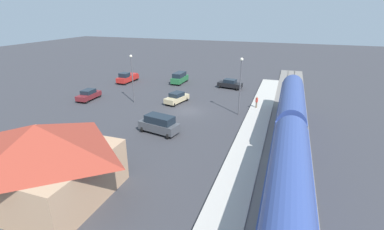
{
  "coord_description": "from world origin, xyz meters",
  "views": [
    {
      "loc": [
        -13.12,
        35.74,
        13.84
      ],
      "look_at": [
        -1.91,
        3.8,
        1.0
      ],
      "focal_mm": 25.8,
      "sensor_mm": 36.0,
      "label": 1
    }
  ],
  "objects_px": {
    "sedan_tan": "(177,98)",
    "light_pole_near_platform": "(241,80)",
    "station_building": "(42,159)",
    "suv_charcoal": "(159,124)",
    "passenger_train": "(287,191)",
    "suv_green": "(180,78)",
    "pickup_red": "(127,77)",
    "light_pole_lot_center": "(132,73)",
    "pedestrian_on_platform": "(257,101)",
    "sedan_black": "(230,84)",
    "sedan_maroon": "(89,95)"
  },
  "relations": [
    {
      "from": "sedan_black",
      "to": "suv_green",
      "type": "bearing_deg",
      "value": -2.74
    },
    {
      "from": "station_building",
      "to": "suv_charcoal",
      "type": "xyz_separation_m",
      "value": [
        -3.34,
        -13.67,
        -1.98
      ]
    },
    {
      "from": "passenger_train",
      "to": "sedan_tan",
      "type": "distance_m",
      "value": 28.34
    },
    {
      "from": "sedan_maroon",
      "to": "sedan_black",
      "type": "bearing_deg",
      "value": -143.96
    },
    {
      "from": "pedestrian_on_platform",
      "to": "station_building",
      "type": "bearing_deg",
      "value": 63.0
    },
    {
      "from": "pickup_red",
      "to": "light_pole_lot_center",
      "type": "relative_size",
      "value": 0.72
    },
    {
      "from": "pedestrian_on_platform",
      "to": "sedan_tan",
      "type": "relative_size",
      "value": 0.36
    },
    {
      "from": "sedan_maroon",
      "to": "light_pole_lot_center",
      "type": "height_order",
      "value": "light_pole_lot_center"
    },
    {
      "from": "pedestrian_on_platform",
      "to": "light_pole_lot_center",
      "type": "height_order",
      "value": "light_pole_lot_center"
    },
    {
      "from": "light_pole_near_platform",
      "to": "sedan_black",
      "type": "bearing_deg",
      "value": -73.08
    },
    {
      "from": "sedan_tan",
      "to": "light_pole_lot_center",
      "type": "bearing_deg",
      "value": 17.38
    },
    {
      "from": "light_pole_lot_center",
      "to": "passenger_train",
      "type": "bearing_deg",
      "value": 139.04
    },
    {
      "from": "suv_charcoal",
      "to": "sedan_tan",
      "type": "height_order",
      "value": "suv_charcoal"
    },
    {
      "from": "pedestrian_on_platform",
      "to": "light_pole_lot_center",
      "type": "bearing_deg",
      "value": 9.29
    },
    {
      "from": "passenger_train",
      "to": "suv_green",
      "type": "bearing_deg",
      "value": -58.28
    },
    {
      "from": "suv_green",
      "to": "sedan_black",
      "type": "bearing_deg",
      "value": 177.26
    },
    {
      "from": "suv_green",
      "to": "light_pole_near_platform",
      "type": "distance_m",
      "value": 20.68
    },
    {
      "from": "sedan_maroon",
      "to": "light_pole_near_platform",
      "type": "height_order",
      "value": "light_pole_near_platform"
    },
    {
      "from": "suv_charcoal",
      "to": "light_pole_near_platform",
      "type": "relative_size",
      "value": 0.65
    },
    {
      "from": "passenger_train",
      "to": "sedan_tan",
      "type": "relative_size",
      "value": 10.65
    },
    {
      "from": "station_building",
      "to": "light_pole_near_platform",
      "type": "xyz_separation_m",
      "value": [
        -11.2,
        -23.02,
        1.9
      ]
    },
    {
      "from": "light_pole_near_platform",
      "to": "light_pole_lot_center",
      "type": "relative_size",
      "value": 1.06
    },
    {
      "from": "light_pole_near_platform",
      "to": "pedestrian_on_platform",
      "type": "bearing_deg",
      "value": -124.28
    },
    {
      "from": "sedan_maroon",
      "to": "sedan_tan",
      "type": "height_order",
      "value": "same"
    },
    {
      "from": "suv_green",
      "to": "light_pole_near_platform",
      "type": "relative_size",
      "value": 0.61
    },
    {
      "from": "passenger_train",
      "to": "pickup_red",
      "type": "xyz_separation_m",
      "value": [
        31.78,
        -31.75,
        -1.83
      ]
    },
    {
      "from": "sedan_maroon",
      "to": "pickup_red",
      "type": "relative_size",
      "value": 0.83
    },
    {
      "from": "pedestrian_on_platform",
      "to": "light_pole_lot_center",
      "type": "distance_m",
      "value": 19.47
    },
    {
      "from": "pedestrian_on_platform",
      "to": "suv_charcoal",
      "type": "distance_m",
      "value": 15.91
    },
    {
      "from": "sedan_tan",
      "to": "light_pole_near_platform",
      "type": "height_order",
      "value": "light_pole_near_platform"
    },
    {
      "from": "sedan_maroon",
      "to": "pickup_red",
      "type": "distance_m",
      "value": 12.5
    },
    {
      "from": "sedan_tan",
      "to": "suv_green",
      "type": "distance_m",
      "value": 12.85
    },
    {
      "from": "suv_charcoal",
      "to": "station_building",
      "type": "bearing_deg",
      "value": 76.29
    },
    {
      "from": "suv_green",
      "to": "light_pole_lot_center",
      "type": "distance_m",
      "value": 14.77
    },
    {
      "from": "sedan_maroon",
      "to": "passenger_train",
      "type": "bearing_deg",
      "value": 148.48
    },
    {
      "from": "pedestrian_on_platform",
      "to": "light_pole_near_platform",
      "type": "distance_m",
      "value": 5.28
    },
    {
      "from": "station_building",
      "to": "suv_charcoal",
      "type": "bearing_deg",
      "value": -103.71
    },
    {
      "from": "pedestrian_on_platform",
      "to": "suv_charcoal",
      "type": "bearing_deg",
      "value": 51.28
    },
    {
      "from": "station_building",
      "to": "sedan_maroon",
      "type": "relative_size",
      "value": 2.33
    },
    {
      "from": "light_pole_near_platform",
      "to": "suv_green",
      "type": "bearing_deg",
      "value": -44.02
    },
    {
      "from": "sedan_maroon",
      "to": "suv_charcoal",
      "type": "relative_size",
      "value": 0.88
    },
    {
      "from": "pedestrian_on_platform",
      "to": "sedan_tan",
      "type": "bearing_deg",
      "value": 4.83
    },
    {
      "from": "pedestrian_on_platform",
      "to": "pickup_red",
      "type": "distance_m",
      "value": 28.28
    },
    {
      "from": "suv_charcoal",
      "to": "suv_green",
      "type": "xyz_separation_m",
      "value": [
        6.74,
        -23.46,
        0.0
      ]
    },
    {
      "from": "sedan_maroon",
      "to": "light_pole_near_platform",
      "type": "distance_m",
      "value": 24.97
    },
    {
      "from": "sedan_tan",
      "to": "light_pole_near_platform",
      "type": "bearing_deg",
      "value": 168.85
    },
    {
      "from": "station_building",
      "to": "light_pole_lot_center",
      "type": "bearing_deg",
      "value": -76.29
    },
    {
      "from": "station_building",
      "to": "pickup_red",
      "type": "height_order",
      "value": "station_building"
    },
    {
      "from": "passenger_train",
      "to": "light_pole_near_platform",
      "type": "relative_size",
      "value": 6.37
    },
    {
      "from": "sedan_black",
      "to": "pickup_red",
      "type": "bearing_deg",
      "value": 6.53
    }
  ]
}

